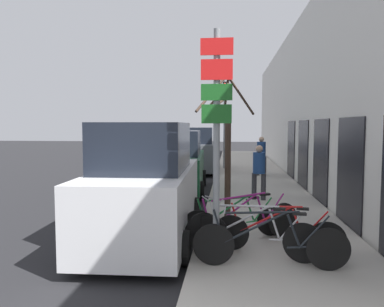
% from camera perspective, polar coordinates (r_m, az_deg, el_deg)
% --- Properties ---
extents(ground_plane, '(80.00, 80.00, 0.00)m').
position_cam_1_polar(ground_plane, '(13.36, -1.30, -5.78)').
color(ground_plane, black).
extents(sidewalk_curb, '(3.20, 32.00, 0.15)m').
position_cam_1_polar(sidewalk_curb, '(16.04, 9.25, -3.86)').
color(sidewalk_curb, '#ADA89E').
rests_on(sidewalk_curb, ground).
extents(building_facade, '(0.23, 32.00, 6.50)m').
position_cam_1_polar(building_facade, '(16.03, 15.70, 7.31)').
color(building_facade, silver).
rests_on(building_facade, ground).
extents(signpost, '(0.50, 0.12, 3.66)m').
position_cam_1_polar(signpost, '(5.80, 3.76, 2.90)').
color(signpost, gray).
rests_on(signpost, sidewalk_curb).
extents(bicycle_0, '(2.39, 0.44, 0.91)m').
position_cam_1_polar(bicycle_0, '(6.03, 11.78, -13.22)').
color(bicycle_0, black).
rests_on(bicycle_0, sidewalk_curb).
extents(bicycle_1, '(2.14, 0.66, 0.90)m').
position_cam_1_polar(bicycle_1, '(6.43, 9.57, -12.10)').
color(bicycle_1, black).
rests_on(bicycle_1, sidewalk_curb).
extents(bicycle_2, '(2.18, 0.56, 0.86)m').
position_cam_1_polar(bicycle_2, '(6.66, 12.93, -11.71)').
color(bicycle_2, black).
rests_on(bicycle_2, sidewalk_curb).
extents(bicycle_3, '(2.11, 1.34, 0.93)m').
position_cam_1_polar(bicycle_3, '(7.12, 8.09, -10.33)').
color(bicycle_3, black).
rests_on(bicycle_3, sidewalk_curb).
extents(bicycle_4, '(2.00, 0.79, 0.83)m').
position_cam_1_polar(bicycle_4, '(7.41, 6.62, -10.05)').
color(bicycle_4, black).
rests_on(bicycle_4, sidewalk_curb).
extents(parked_car_0, '(2.10, 4.60, 2.40)m').
position_cam_1_polar(parked_car_0, '(7.69, -7.01, -5.20)').
color(parked_car_0, silver).
rests_on(parked_car_0, ground).
extents(parked_car_1, '(2.13, 4.73, 2.16)m').
position_cam_1_polar(parked_car_1, '(13.03, -2.34, -1.68)').
color(parked_car_1, '#144728').
rests_on(parked_car_1, ground).
extents(parked_car_2, '(2.06, 4.21, 2.23)m').
position_cam_1_polar(parked_car_2, '(18.60, 0.71, 0.27)').
color(parked_car_2, '#51565B').
rests_on(parked_car_2, ground).
extents(pedestrian_near, '(0.41, 0.36, 1.61)m').
position_cam_1_polar(pedestrian_near, '(11.18, 10.18, -2.24)').
color(pedestrian_near, '#333338').
rests_on(pedestrian_near, sidewalk_curb).
extents(pedestrian_far, '(0.43, 0.38, 1.70)m').
position_cam_1_polar(pedestrian_far, '(16.56, 10.52, 0.05)').
color(pedestrian_far, '#333338').
rests_on(pedestrian_far, sidewalk_curb).
extents(street_tree, '(1.39, 2.23, 3.43)m').
position_cam_1_polar(street_tree, '(8.93, 5.26, 1.33)').
color(street_tree, '#3D2D23').
rests_on(street_tree, sidewalk_curb).
extents(traffic_light, '(0.20, 0.30, 4.50)m').
position_cam_1_polar(traffic_light, '(19.11, 4.98, 6.39)').
color(traffic_light, gray).
rests_on(traffic_light, sidewalk_curb).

